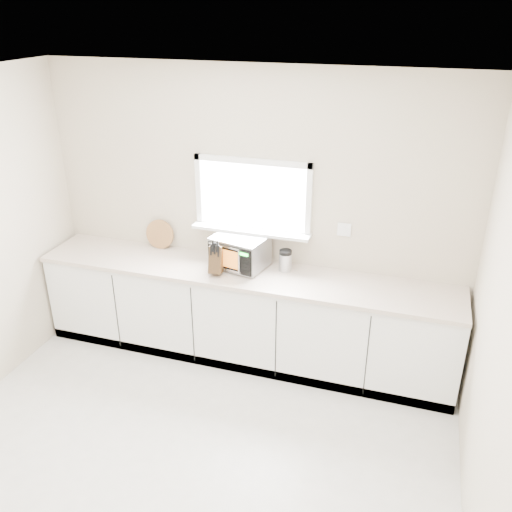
% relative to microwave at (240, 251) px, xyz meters
% --- Properties ---
extents(ground, '(4.00, 4.00, 0.00)m').
position_rel_microwave_xyz_m(ground, '(0.06, -1.77, -1.08)').
color(ground, beige).
rests_on(ground, ground).
extents(back_wall, '(4.00, 0.17, 2.70)m').
position_rel_microwave_xyz_m(back_wall, '(0.06, 0.23, 0.29)').
color(back_wall, beige).
rests_on(back_wall, ground).
extents(cabinets, '(3.92, 0.60, 0.88)m').
position_rel_microwave_xyz_m(cabinets, '(0.06, -0.07, -0.64)').
color(cabinets, white).
rests_on(cabinets, ground).
extents(countertop, '(3.92, 0.64, 0.04)m').
position_rel_microwave_xyz_m(countertop, '(0.06, -0.08, -0.18)').
color(countertop, beige).
rests_on(countertop, cabinets).
extents(microwave, '(0.53, 0.46, 0.30)m').
position_rel_microwave_xyz_m(microwave, '(0.00, 0.00, 0.00)').
color(microwave, black).
rests_on(microwave, countertop).
extents(knife_block, '(0.14, 0.25, 0.34)m').
position_rel_microwave_xyz_m(knife_block, '(-0.16, -0.18, -0.01)').
color(knife_block, '#422E17').
rests_on(knife_block, countertop).
extents(cutting_board, '(0.29, 0.07, 0.29)m').
position_rel_microwave_xyz_m(cutting_board, '(-0.90, 0.17, -0.01)').
color(cutting_board, olive).
rests_on(cutting_board, countertop).
extents(coffee_grinder, '(0.13, 0.13, 0.20)m').
position_rel_microwave_xyz_m(coffee_grinder, '(0.42, 0.06, -0.06)').
color(coffee_grinder, '#B3B6BB').
rests_on(coffee_grinder, countertop).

